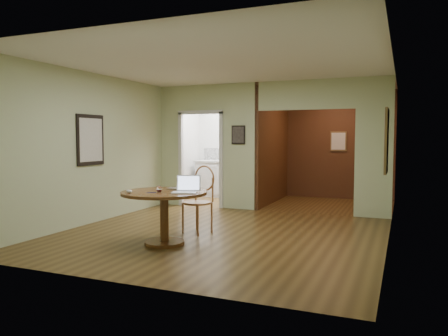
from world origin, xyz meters
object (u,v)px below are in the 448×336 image
at_px(dining_table, 164,205).
at_px(closed_laptop, 175,189).
at_px(open_laptop, 186,188).
at_px(chair, 200,195).

xyz_separation_m(dining_table, closed_laptop, (0.05, 0.22, 0.21)).
distance_m(dining_table, closed_laptop, 0.31).
bearing_deg(open_laptop, closed_laptop, 125.06).
relative_size(chair, open_laptop, 2.70).
distance_m(chair, open_laptop, 0.97).
height_order(open_laptop, closed_laptop, open_laptop).
bearing_deg(dining_table, closed_laptop, 76.45).
xyz_separation_m(open_laptop, closed_laptop, (-0.30, 0.21, -0.05)).
bearing_deg(dining_table, chair, 82.07).
height_order(dining_table, open_laptop, open_laptop).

